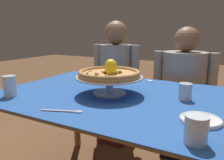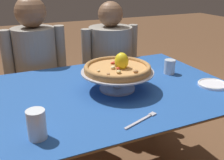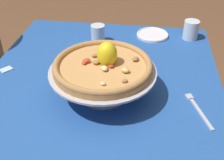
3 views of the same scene
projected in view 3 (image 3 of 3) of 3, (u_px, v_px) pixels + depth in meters
dining_table at (97, 112)px, 1.17m from camera, size 1.33×0.99×0.73m
pizza_stand at (103, 77)px, 1.07m from camera, size 0.40×0.40×0.11m
pizza at (103, 65)px, 1.04m from camera, size 0.37×0.37×0.11m
water_glass_side_right at (98, 35)px, 1.45m from camera, size 0.07×0.07×0.09m
water_glass_front_right at (191, 31)px, 1.48m from camera, size 0.08×0.08×0.10m
side_plate at (153, 35)px, 1.52m from camera, size 0.17×0.17×0.02m
dinner_fork at (198, 109)px, 1.04m from camera, size 0.20×0.08×0.01m
sugar_packet at (6, 69)px, 1.26m from camera, size 0.06×0.06×0.00m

